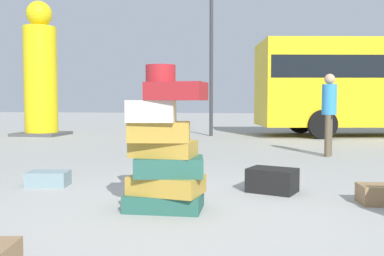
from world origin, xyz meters
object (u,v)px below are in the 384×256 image
at_px(suitcase_black_behind_tower, 272,180).
at_px(yellow_dummy_statue, 41,76).
at_px(suitcase_tower, 165,154).
at_px(person_bearded_onlooker, 169,110).
at_px(suitcase_slate_foreground_near, 48,179).
at_px(lamp_post, 211,23).
at_px(person_tourist_with_camera, 329,107).

relative_size(suitcase_black_behind_tower, yellow_dummy_statue, 0.13).
height_order(suitcase_tower, person_bearded_onlooker, person_bearded_onlooker).
xyz_separation_m(suitcase_slate_foreground_near, suitcase_black_behind_tower, (2.98, 0.15, 0.05)).
height_order(suitcase_black_behind_tower, yellow_dummy_statue, yellow_dummy_statue).
xyz_separation_m(person_bearded_onlooker, lamp_post, (0.18, 5.36, 2.78)).
distance_m(person_bearded_onlooker, yellow_dummy_statue, 7.31).
height_order(suitcase_slate_foreground_near, yellow_dummy_statue, yellow_dummy_statue).
xyz_separation_m(suitcase_slate_foreground_near, lamp_post, (1.04, 8.83, 3.65)).
bearing_deg(suitcase_black_behind_tower, suitcase_slate_foreground_near, -156.96).
bearing_deg(person_bearded_onlooker, suitcase_slate_foreground_near, -38.70).
relative_size(suitcase_tower, suitcase_black_behind_tower, 2.63).
bearing_deg(suitcase_black_behind_tower, yellow_dummy_statue, 154.34).
bearing_deg(person_tourist_with_camera, yellow_dummy_statue, -97.28).
xyz_separation_m(person_bearded_onlooker, yellow_dummy_statue, (-5.59, 4.59, 1.06)).
bearing_deg(yellow_dummy_statue, suitcase_black_behind_tower, -45.77).
distance_m(suitcase_tower, person_tourist_with_camera, 5.47).
distance_m(suitcase_slate_foreground_near, suitcase_black_behind_tower, 2.98).
relative_size(person_tourist_with_camera, yellow_dummy_statue, 0.38).
bearing_deg(person_tourist_with_camera, suitcase_black_behind_tower, 0.02).
distance_m(person_tourist_with_camera, yellow_dummy_statue, 9.86).
bearing_deg(person_tourist_with_camera, lamp_post, -129.75).
distance_m(suitcase_black_behind_tower, yellow_dummy_statue, 11.21).
bearing_deg(suitcase_black_behind_tower, suitcase_tower, -114.44).
xyz_separation_m(person_tourist_with_camera, lamp_post, (-3.13, 4.87, 2.72)).
distance_m(suitcase_tower, lamp_post, 10.34).
xyz_separation_m(suitcase_slate_foreground_near, person_bearded_onlooker, (0.86, 3.48, 0.87)).
distance_m(person_tourist_with_camera, lamp_post, 6.40).
xyz_separation_m(yellow_dummy_statue, lamp_post, (5.77, 0.76, 1.72)).
relative_size(suitcase_tower, yellow_dummy_statue, 0.33).
xyz_separation_m(suitcase_slate_foreground_near, yellow_dummy_statue, (-4.73, 8.07, 1.93)).
bearing_deg(person_bearded_onlooker, suitcase_tower, -12.11).
height_order(suitcase_tower, suitcase_slate_foreground_near, suitcase_tower).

